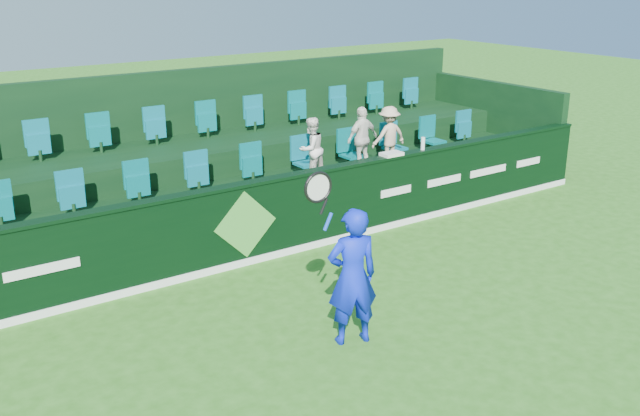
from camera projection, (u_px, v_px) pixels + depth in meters
ground at (407, 373)px, 8.41m from camera, size 60.00×60.00×0.00m
sponsor_hoarding at (242, 224)px, 11.31m from camera, size 16.00×0.25×1.35m
stand_tier_front at (212, 221)px, 12.26m from camera, size 16.00×2.00×0.80m
stand_tier_back at (167, 181)px, 13.66m from camera, size 16.00×1.80×1.30m
stand_rear at (156, 148)px, 13.82m from camera, size 16.00×4.10×2.60m
seat_row_front at (200, 177)px, 12.34m from camera, size 13.50×0.50×0.60m
seat_row_back at (157, 130)px, 13.59m from camera, size 13.50×0.50×0.60m
tennis_player at (352, 276)px, 8.84m from camera, size 1.21×0.59×2.44m
spectator_left at (311, 149)px, 13.07m from camera, size 0.65×0.55×1.16m
spectator_middle at (362, 138)px, 13.70m from camera, size 0.75×0.36×1.24m
spectator_right at (389, 136)px, 14.07m from camera, size 0.78×0.48×1.17m
towel at (392, 154)px, 12.73m from camera, size 0.39×0.25×0.06m
drinks_bottle at (423, 144)px, 13.10m from camera, size 0.08×0.08×0.24m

